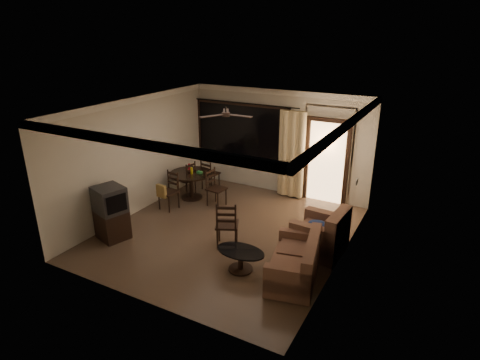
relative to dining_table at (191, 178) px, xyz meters
The scene contains 12 objects.
ground 2.26m from the dining_table, 34.26° to the right, with size 5.50×5.50×0.00m, color #7F6651.
room_shell 2.77m from the dining_table, 12.68° to the left, with size 5.50×6.70×5.50m.
dining_table is the anchor object (origin of this frame).
dining_chair_west 0.37m from the dining_table, 156.82° to the left, with size 0.47×0.47×0.95m.
dining_chair_east 0.88m from the dining_table, ahead, with size 0.47×0.47×0.95m.
dining_chair_south 0.90m from the dining_table, 96.90° to the right, with size 0.47×0.52×0.95m.
dining_chair_north 0.83m from the dining_table, 83.35° to the left, with size 0.47×0.47×0.95m.
tv_cabinet 2.62m from the dining_table, 95.23° to the right, with size 0.74×0.71×1.18m.
sofa 4.38m from the dining_table, 29.78° to the right, with size 1.08×1.62×0.79m.
armchair 4.07m from the dining_table, 15.43° to the right, with size 1.01×1.01×0.94m.
coffee_table 3.68m from the dining_table, 40.85° to the right, with size 0.94×0.56×0.41m.
side_chair 2.76m from the dining_table, 39.72° to the right, with size 0.61×0.61×1.04m.
Camera 1 is at (4.02, -6.85, 4.27)m, focal length 30.00 mm.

